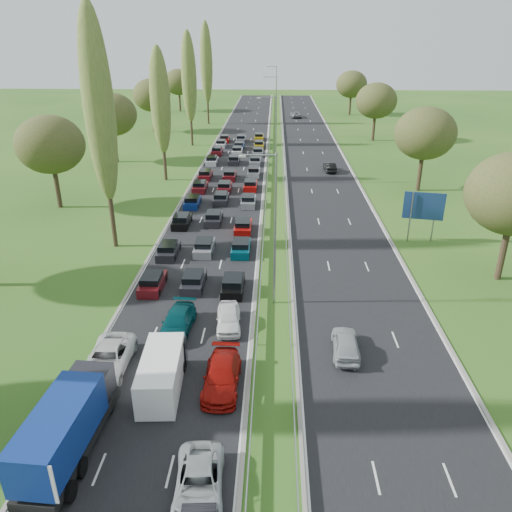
{
  "coord_description": "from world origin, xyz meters",
  "views": [
    {
      "loc": [
        4.38,
        8.22,
        19.54
      ],
      "look_at": [
        2.85,
        48.68,
        1.5
      ],
      "focal_mm": 35.0,
      "sensor_mm": 36.0,
      "label": 1
    }
  ],
  "objects_px": {
    "near_car_2": "(108,359)",
    "blue_lorry": "(68,425)",
    "white_van_rear": "(162,371)",
    "direction_sign": "(424,208)"
  },
  "relations": [
    {
      "from": "near_car_2",
      "to": "blue_lorry",
      "type": "xyz_separation_m",
      "value": [
        0.31,
        -6.89,
        1.01
      ]
    },
    {
      "from": "near_car_2",
      "to": "blue_lorry",
      "type": "distance_m",
      "value": 6.97
    },
    {
      "from": "near_car_2",
      "to": "white_van_rear",
      "type": "bearing_deg",
      "value": -22.37
    },
    {
      "from": "white_van_rear",
      "to": "direction_sign",
      "type": "relative_size",
      "value": 1.09
    },
    {
      "from": "blue_lorry",
      "to": "white_van_rear",
      "type": "distance_m",
      "value": 6.39
    },
    {
      "from": "near_car_2",
      "to": "white_van_rear",
      "type": "relative_size",
      "value": 0.99
    },
    {
      "from": "near_car_2",
      "to": "direction_sign",
      "type": "distance_m",
      "value": 34.03
    },
    {
      "from": "near_car_2",
      "to": "white_van_rear",
      "type": "xyz_separation_m",
      "value": [
        3.84,
        -1.6,
        0.37
      ]
    },
    {
      "from": "blue_lorry",
      "to": "near_car_2",
      "type": "bearing_deg",
      "value": 96.2
    },
    {
      "from": "direction_sign",
      "to": "blue_lorry",
      "type": "bearing_deg",
      "value": -130.44
    }
  ]
}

